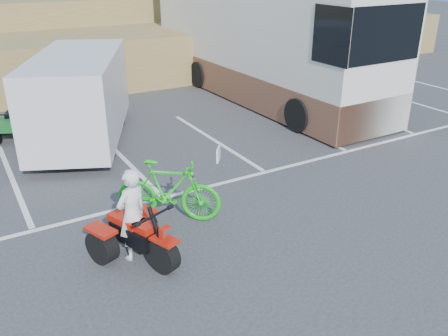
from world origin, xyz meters
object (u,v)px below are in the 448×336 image
rv_motorhome (261,48)px  quad_atv_blue (46,141)px  quad_atv_green (16,138)px  cargo_trailer (80,96)px  red_trike_atv (142,259)px  rider (132,214)px  green_dirt_bike (168,191)px

rv_motorhome → quad_atv_blue: size_ratio=7.16×
quad_atv_blue → quad_atv_green: bearing=124.0°
cargo_trailer → quad_atv_green: 2.47m
red_trike_atv → rider: (-0.05, 0.14, 0.83)m
cargo_trailer → quad_atv_blue: 1.73m
rv_motorhome → quad_atv_blue: bearing=-173.4°
red_trike_atv → rv_motorhome: 11.23m
rider → quad_atv_blue: rider is taller
cargo_trailer → quad_atv_blue: bearing=176.6°
cargo_trailer → quad_atv_green: bearing=167.8°
red_trike_atv → quad_atv_blue: 6.84m
quad_atv_green → cargo_trailer: bearing=-15.2°
cargo_trailer → quad_atv_blue: (-0.99, 0.52, -1.32)m
rider → quad_atv_green: size_ratio=1.23×
cargo_trailer → rv_motorhome: size_ratio=0.49×
rv_motorhome → quad_atv_blue: 8.31m
rider → quad_atv_blue: (-0.19, 6.70, -0.83)m
quad_atv_blue → quad_atv_green: (-0.69, 0.72, 0.00)m
green_dirt_bike → quad_atv_blue: size_ratio=1.31×
rider → cargo_trailer: size_ratio=0.30×
cargo_trailer → rv_motorhome: 7.25m
quad_atv_blue → cargo_trailer: bearing=-37.3°
rider → green_dirt_bike: rider is taller
rv_motorhome → quad_atv_green: bearing=-178.7°
rider → red_trike_atv: bearing=90.0°
rider → quad_atv_green: (-0.88, 7.42, -0.83)m
red_trike_atv → rider: 0.84m
red_trike_atv → rv_motorhome: rv_motorhome is taller
cargo_trailer → rv_motorhome: (7.07, 1.55, 0.46)m
cargo_trailer → rider: bearing=-73.0°
red_trike_atv → cargo_trailer: size_ratio=0.29×
rider → green_dirt_bike: bearing=-160.9°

